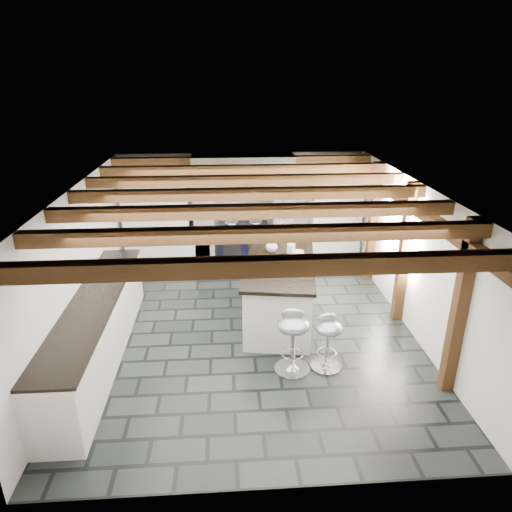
{
  "coord_description": "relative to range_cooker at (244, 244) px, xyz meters",
  "views": [
    {
      "loc": [
        -0.36,
        -6.27,
        3.79
      ],
      "look_at": [
        0.1,
        0.4,
        1.1
      ],
      "focal_mm": 32.0,
      "sensor_mm": 36.0,
      "label": 1
    }
  ],
  "objects": [
    {
      "name": "ground",
      "position": [
        0.0,
        -2.68,
        -0.47
      ],
      "size": [
        6.0,
        6.0,
        0.0
      ],
      "primitive_type": "plane",
      "color": "black",
      "rests_on": "ground"
    },
    {
      "name": "room_shell",
      "position": [
        -0.61,
        -1.26,
        0.6
      ],
      "size": [
        6.0,
        6.03,
        6.0
      ],
      "color": "white",
      "rests_on": "ground"
    },
    {
      "name": "range_cooker",
      "position": [
        0.0,
        0.0,
        0.0
      ],
      "size": [
        1.0,
        0.63,
        0.99
      ],
      "color": "black",
      "rests_on": "ground"
    },
    {
      "name": "kitchen_island",
      "position": [
        0.47,
        -2.41,
        0.05
      ],
      "size": [
        1.37,
        2.18,
        1.35
      ],
      "rotation": [
        0.0,
        0.0,
        -0.15
      ],
      "color": "white",
      "rests_on": "ground"
    },
    {
      "name": "bar_stool_near",
      "position": [
        0.97,
        -3.72,
        0.03
      ],
      "size": [
        0.45,
        0.45,
        0.79
      ],
      "rotation": [
        0.0,
        0.0,
        0.17
      ],
      "color": "silver",
      "rests_on": "ground"
    },
    {
      "name": "bar_stool_far",
      "position": [
        0.49,
        -3.76,
        0.09
      ],
      "size": [
        0.5,
        0.5,
        0.9
      ],
      "rotation": [
        0.0,
        0.0,
        -0.13
      ],
      "color": "silver",
      "rests_on": "ground"
    }
  ]
}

